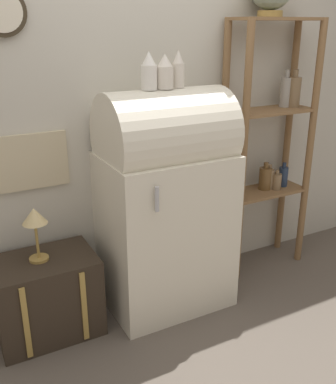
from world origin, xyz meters
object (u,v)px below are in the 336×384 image
refrigerator (166,201)px  vase_left (149,72)px  vase_right (178,70)px  desk_lamp (35,221)px  suitcase_trunk (47,296)px  vase_center (165,73)px

refrigerator → vase_left: bearing=-178.7°
vase_right → desk_lamp: 1.17m
vase_left → vase_right: size_ratio=0.99×
vase_left → desk_lamp: (-0.69, 0.05, -0.77)m
refrigerator → desk_lamp: size_ratio=4.41×
vase_right → desk_lamp: (-0.88, 0.04, -0.77)m
vase_left → vase_right: (0.19, 0.01, 0.00)m
refrigerator → vase_left: vase_left is taller
refrigerator → suitcase_trunk: 0.91m
vase_left → refrigerator: bearing=1.3°
suitcase_trunk → desk_lamp: 0.49m
suitcase_trunk → refrigerator: bearing=-2.8°
refrigerator → suitcase_trunk: (-0.78, 0.04, -0.47)m
refrigerator → vase_center: 0.78m
vase_center → vase_right: 0.10m
vase_right → suitcase_trunk: bearing=178.1°
refrigerator → desk_lamp: (-0.79, 0.04, 0.02)m
vase_right → refrigerator: bearing=-174.3°
refrigerator → vase_right: vase_right is taller
suitcase_trunk → vase_center: size_ratio=3.09×
refrigerator → desk_lamp: bearing=176.8°
refrigerator → desk_lamp: 0.79m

